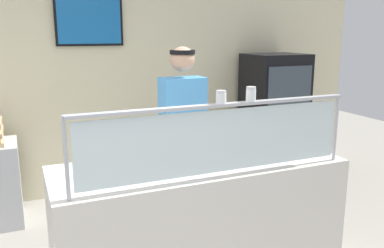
{
  "coord_description": "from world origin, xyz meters",
  "views": [
    {
      "loc": [
        -0.11,
        -2.18,
        1.88
      ],
      "look_at": [
        1.01,
        0.42,
        1.24
      ],
      "focal_mm": 38.16,
      "sensor_mm": 36.0,
      "label": 1
    }
  ],
  "objects_px": {
    "parmesan_shaker": "(221,98)",
    "pepper_flake_shaker": "(251,95)",
    "pizza_server": "(207,156)",
    "drink_fridge": "(274,117)",
    "worker_figure": "(183,134)",
    "pizza_tray": "(201,158)"
  },
  "relations": [
    {
      "from": "worker_figure",
      "to": "drink_fridge",
      "type": "xyz_separation_m",
      "value": [
        1.7,
        1.1,
        -0.2
      ]
    },
    {
      "from": "parmesan_shaker",
      "to": "drink_fridge",
      "type": "height_order",
      "value": "drink_fridge"
    },
    {
      "from": "worker_figure",
      "to": "drink_fridge",
      "type": "bearing_deg",
      "value": 32.82
    },
    {
      "from": "pizza_tray",
      "to": "pepper_flake_shaker",
      "type": "xyz_separation_m",
      "value": [
        0.19,
        -0.37,
        0.51
      ]
    },
    {
      "from": "pepper_flake_shaker",
      "to": "worker_figure",
      "type": "height_order",
      "value": "worker_figure"
    },
    {
      "from": "pizza_server",
      "to": "drink_fridge",
      "type": "height_order",
      "value": "drink_fridge"
    },
    {
      "from": "pepper_flake_shaker",
      "to": "worker_figure",
      "type": "relative_size",
      "value": 0.05
    },
    {
      "from": "pizza_server",
      "to": "parmesan_shaker",
      "type": "xyz_separation_m",
      "value": [
        -0.07,
        -0.35,
        0.49
      ]
    },
    {
      "from": "worker_figure",
      "to": "parmesan_shaker",
      "type": "bearing_deg",
      "value": -97.99
    },
    {
      "from": "parmesan_shaker",
      "to": "pepper_flake_shaker",
      "type": "xyz_separation_m",
      "value": [
        0.22,
        0.0,
        0.01
      ]
    },
    {
      "from": "parmesan_shaker",
      "to": "worker_figure",
      "type": "height_order",
      "value": "worker_figure"
    },
    {
      "from": "parmesan_shaker",
      "to": "worker_figure",
      "type": "xyz_separation_m",
      "value": [
        0.13,
        0.96,
        -0.47
      ]
    },
    {
      "from": "pizza_server",
      "to": "pepper_flake_shaker",
      "type": "xyz_separation_m",
      "value": [
        0.15,
        -0.35,
        0.49
      ]
    },
    {
      "from": "pepper_flake_shaker",
      "to": "pizza_tray",
      "type": "bearing_deg",
      "value": 116.64
    },
    {
      "from": "parmesan_shaker",
      "to": "worker_figure",
      "type": "bearing_deg",
      "value": 82.01
    },
    {
      "from": "pizza_server",
      "to": "pepper_flake_shaker",
      "type": "distance_m",
      "value": 0.62
    },
    {
      "from": "worker_figure",
      "to": "pizza_server",
      "type": "bearing_deg",
      "value": -96.01
    },
    {
      "from": "pizza_tray",
      "to": "pizza_server",
      "type": "xyz_separation_m",
      "value": [
        0.04,
        -0.02,
        0.02
      ]
    },
    {
      "from": "pizza_tray",
      "to": "worker_figure",
      "type": "xyz_separation_m",
      "value": [
        0.1,
        0.59,
        0.04
      ]
    },
    {
      "from": "pizza_tray",
      "to": "drink_fridge",
      "type": "distance_m",
      "value": 2.47
    },
    {
      "from": "pizza_server",
      "to": "parmesan_shaker",
      "type": "bearing_deg",
      "value": -114.63
    },
    {
      "from": "pizza_tray",
      "to": "parmesan_shaker",
      "type": "xyz_separation_m",
      "value": [
        -0.03,
        -0.37,
        0.51
      ]
    }
  ]
}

